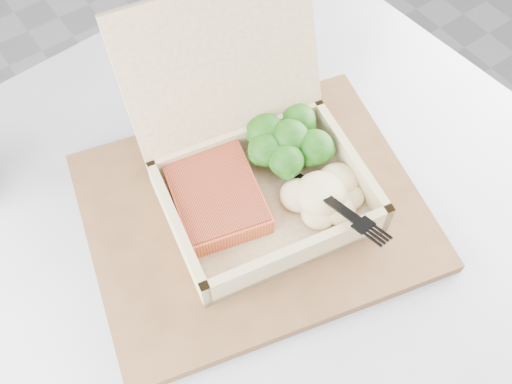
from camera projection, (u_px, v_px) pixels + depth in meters
floor at (441, 187)px, 1.55m from camera, size 4.00×4.00×0.00m
cafe_table at (259, 280)px, 0.83m from camera, size 0.83×0.83×0.72m
serving_tray at (254, 211)px, 0.67m from camera, size 0.44×0.39×0.02m
takeout_container at (252, 155)px, 0.64m from camera, size 0.27×0.28×0.20m
salmon_fillet at (216, 195)px, 0.64m from camera, size 0.12×0.14×0.03m
broccoli_pile at (289, 143)px, 0.67m from camera, size 0.11×0.11×0.04m
mashed_potatoes at (321, 194)px, 0.64m from camera, size 0.10×0.08×0.03m
plastic_fork at (315, 186)px, 0.63m from camera, size 0.02×0.14×0.03m
receipt at (178, 113)px, 0.76m from camera, size 0.09×0.13×0.00m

